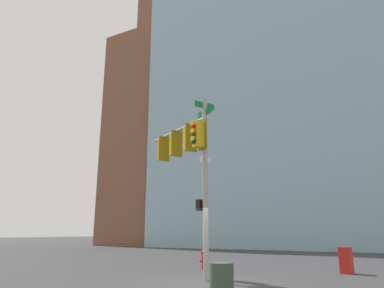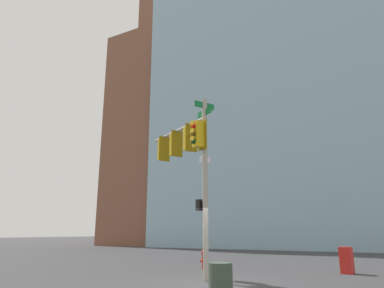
% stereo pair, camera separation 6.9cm
% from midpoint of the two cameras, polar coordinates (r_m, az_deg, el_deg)
% --- Properties ---
extents(ground_plane, '(200.00, 200.00, 0.00)m').
position_cam_midpoint_polar(ground_plane, '(12.62, 2.69, -21.72)').
color(ground_plane, '#38383A').
extents(signal_pole_assembly, '(4.06, 2.60, 6.71)m').
position_cam_midpoint_polar(signal_pole_assembly, '(14.17, -1.03, -1.44)').
color(signal_pole_assembly, '#9E998C').
rests_on(signal_pole_assembly, ground_plane).
extents(fire_hydrant, '(0.34, 0.26, 0.87)m').
position_cam_midpoint_polar(fire_hydrant, '(16.89, 1.82, -18.22)').
color(fire_hydrant, red).
rests_on(fire_hydrant, ground_plane).
extents(litter_bin, '(0.56, 0.56, 0.95)m').
position_cam_midpoint_polar(litter_bin, '(8.71, 4.66, -21.92)').
color(litter_bin, '#384738').
rests_on(litter_bin, ground_plane).
extents(newspaper_box, '(0.51, 0.62, 1.05)m').
position_cam_midpoint_polar(newspaper_box, '(16.40, 23.80, -17.02)').
color(newspaper_box, red).
rests_on(newspaper_box, ground_plane).
extents(building_brick_nearside, '(25.74, 19.47, 54.20)m').
position_cam_midpoint_polar(building_brick_nearside, '(56.63, 7.71, 12.60)').
color(building_brick_nearside, brown).
rests_on(building_brick_nearside, ground_plane).
extents(building_brick_midblock, '(22.08, 14.60, 29.29)m').
position_cam_midpoint_polar(building_brick_midblock, '(48.52, 0.72, 1.29)').
color(building_brick_midblock, brown).
rests_on(building_brick_midblock, ground_plane).
extents(building_brick_farside, '(19.39, 16.52, 43.08)m').
position_cam_midpoint_polar(building_brick_farside, '(66.34, 5.69, 3.28)').
color(building_brick_farside, brown).
rests_on(building_brick_farside, ground_plane).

